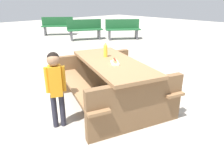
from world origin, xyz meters
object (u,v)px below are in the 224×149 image
Objects in this scene: child_in_coat at (55,81)px; park_bench_mid at (123,29)px; soda_bottle at (106,50)px; park_bench_near at (85,29)px; park_bench_far at (58,26)px; picnic_table at (112,79)px; hotdog_tray at (115,62)px.

park_bench_mid is (-4.00, 5.36, -0.22)m from child_in_coat.
soda_bottle is at bearing -48.76° from park_bench_mid.
child_in_coat is at bearing -39.01° from park_bench_near.
park_bench_mid and park_bench_far have the same top height.
soda_bottle reaches higher than picnic_table.
park_bench_near reaches higher than hotdog_tray.
park_bench_near is 1.65m from park_bench_mid.
child_in_coat reaches higher than picnic_table.
child_in_coat reaches higher than park_bench_near.
child_in_coat reaches higher than soda_bottle.
child_in_coat is (0.23, -1.06, -0.19)m from soda_bottle.
hotdog_tray is 6.13m from park_bench_near.
park_bench_far is (-7.02, 2.89, 0.00)m from picnic_table.
hotdog_tray is at bearing 79.41° from child_in_coat.
picnic_table is at bearing 152.21° from hotdog_tray.
child_in_coat is at bearing -77.61° from soda_bottle.
picnic_table is 1.49× the size of park_bench_far.
park_bench_near is at bearing -129.47° from park_bench_mid.
park_bench_mid is (1.05, 1.27, 0.00)m from park_bench_near.
park_bench_far is (-7.00, 3.86, -0.22)m from child_in_coat.
soda_bottle is 5.70m from park_bench_near.
child_in_coat is 0.73× the size of park_bench_far.
soda_bottle is at bearing -32.15° from park_bench_near.
child_in_coat is 0.69× the size of park_bench_near.
picnic_table is at bearing -22.35° from park_bench_far.
hotdog_tray is 0.15× the size of park_bench_far.
soda_bottle is 0.44m from hotdog_tray.
park_bench_near is (-5.05, 4.09, -0.22)m from child_in_coat.
park_bench_near is at bearing 148.52° from hotdog_tray.
park_bench_far reaches higher than hotdog_tray.
soda_bottle reaches higher than park_bench_near.
soda_bottle is (-0.26, 0.09, 0.42)m from picnic_table.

